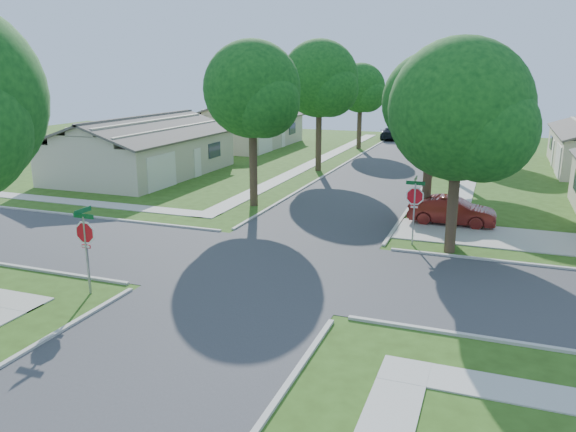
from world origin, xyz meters
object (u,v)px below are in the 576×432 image
(tree_e_mid, at_px, (454,87))
(car_driveway, at_px, (452,211))
(stop_sign_sw, at_px, (85,236))
(tree_e_far, at_px, (466,86))
(stop_sign_ne, at_px, (415,199))
(house_nw_far, at_px, (243,131))
(tree_w_near, at_px, (253,94))
(tree_w_far, at_px, (361,90))
(house_nw_near, at_px, (144,154))
(car_curb_east, at_px, (435,155))
(tree_ne_corner, at_px, (461,116))
(tree_e_near, at_px, (433,107))
(tree_w_mid, at_px, (320,82))
(car_curb_west, at_px, (390,133))

(tree_e_mid, xyz_separation_m, car_driveway, (1.24, -12.31, -5.57))
(tree_e_mid, bearing_deg, stop_sign_sw, -110.20)
(tree_e_mid, xyz_separation_m, tree_e_far, (-0.00, 13.00, -0.27))
(stop_sign_ne, relative_size, house_nw_far, 0.22)
(tree_w_near, bearing_deg, stop_sign_sw, -90.23)
(tree_w_far, height_order, car_driveway, tree_w_far)
(tree_e_mid, bearing_deg, tree_w_near, -128.08)
(tree_w_near, bearing_deg, house_nw_near, 152.17)
(tree_e_far, bearing_deg, car_curb_east, -102.56)
(tree_e_far, distance_m, tree_w_near, 26.71)
(tree_w_near, bearing_deg, tree_w_far, 90.01)
(tree_ne_corner, relative_size, car_curb_east, 1.87)
(tree_e_near, relative_size, house_nw_far, 0.61)
(tree_w_mid, distance_m, tree_w_far, 13.04)
(tree_e_far, bearing_deg, tree_w_far, -180.00)
(tree_w_near, height_order, car_driveway, tree_w_near)
(stop_sign_ne, height_order, tree_e_far, tree_e_far)
(house_nw_near, xyz_separation_m, car_curb_west, (12.79, 27.49, -0.86))
(tree_w_mid, distance_m, house_nw_far, 16.56)
(tree_e_near, height_order, tree_e_far, tree_e_far)
(tree_e_far, xyz_separation_m, car_driveway, (1.25, -25.31, -5.30))
(stop_sign_ne, distance_m, car_curb_west, 38.63)
(tree_e_mid, xyz_separation_m, house_nw_far, (-20.75, 10.99, -4.74))
(tree_w_near, distance_m, tree_w_far, 25.01)
(tree_w_near, height_order, tree_w_far, tree_w_near)
(house_nw_far, bearing_deg, stop_sign_ne, -52.84)
(stop_sign_sw, relative_size, tree_w_near, 0.33)
(tree_e_near, bearing_deg, stop_sign_ne, -90.68)
(car_curb_west, bearing_deg, tree_w_mid, 83.44)
(tree_e_far, xyz_separation_m, tree_ne_corner, (1.61, -29.80, -0.39))
(tree_w_mid, height_order, car_curb_west, tree_w_mid)
(stop_sign_sw, height_order, tree_w_far, tree_w_far)
(tree_e_near, distance_m, house_nw_far, 31.24)
(car_curb_east, bearing_deg, house_nw_near, -153.07)
(tree_e_mid, bearing_deg, tree_w_mid, 180.00)
(tree_e_mid, relative_size, tree_w_far, 1.15)
(house_nw_far, xyz_separation_m, car_curb_west, (12.79, 10.49, -0.86))
(stop_sign_sw, bearing_deg, car_driveway, 51.39)
(tree_w_far, bearing_deg, house_nw_near, -120.82)
(tree_e_far, height_order, car_driveway, tree_e_far)
(tree_e_far, relative_size, house_nw_far, 0.64)
(tree_w_near, bearing_deg, tree_e_far, 69.40)
(tree_w_near, bearing_deg, stop_sign_ne, -24.74)
(house_nw_far, bearing_deg, tree_w_mid, -44.07)
(house_nw_near, distance_m, house_nw_far, 17.00)
(car_curb_west, bearing_deg, stop_sign_ne, 99.09)
(tree_e_far, relative_size, car_driveway, 2.11)
(stop_sign_ne, xyz_separation_m, tree_e_near, (0.05, 4.31, 3.61))
(stop_sign_ne, bearing_deg, tree_e_near, 89.32)
(car_driveway, relative_size, car_curb_east, 0.89)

